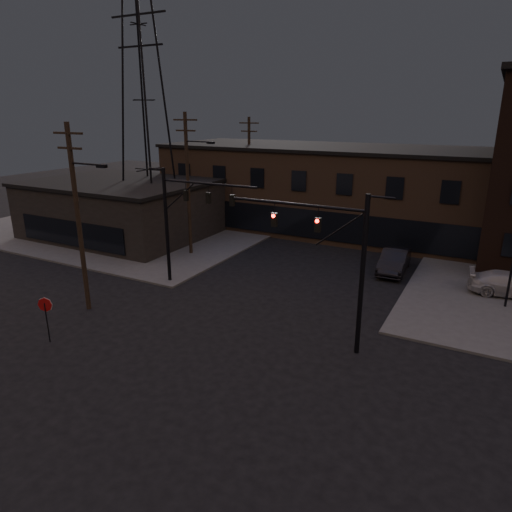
{
  "coord_description": "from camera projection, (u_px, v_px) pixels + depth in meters",
  "views": [
    {
      "loc": [
        11.62,
        -15.79,
        11.54
      ],
      "look_at": [
        -0.28,
        6.48,
        3.5
      ],
      "focal_mm": 32.0,
      "sensor_mm": 36.0,
      "label": 1
    }
  ],
  "objects": [
    {
      "name": "building_left",
      "position": [
        121.0,
        210.0,
        43.66
      ],
      "size": [
        16.0,
        12.0,
        5.0
      ],
      "primitive_type": "cube",
      "color": "black",
      "rests_on": "ground"
    },
    {
      "name": "utility_pole_near",
      "position": [
        78.0,
        215.0,
        26.13
      ],
      "size": [
        3.7,
        0.28,
        11.0
      ],
      "color": "black",
      "rests_on": "ground"
    },
    {
      "name": "utility_pole_far",
      "position": [
        249.0,
        169.0,
        47.25
      ],
      "size": [
        2.2,
        0.28,
        11.0
      ],
      "color": "black",
      "rests_on": "ground"
    },
    {
      "name": "transmission_tower",
      "position": [
        144.0,
        100.0,
        41.41
      ],
      "size": [
        7.0,
        7.0,
        25.0
      ],
      "primitive_type": null,
      "color": "black",
      "rests_on": "ground"
    },
    {
      "name": "utility_pole_mid",
      "position": [
        189.0,
        182.0,
        36.59
      ],
      "size": [
        3.7,
        0.28,
        11.5
      ],
      "color": "black",
      "rests_on": "ground"
    },
    {
      "name": "traffic_signal_far",
      "position": [
        181.0,
        214.0,
        30.21
      ],
      "size": [
        7.12,
        0.24,
        8.0
      ],
      "color": "black",
      "rests_on": "ground"
    },
    {
      "name": "sidewalk_nw",
      "position": [
        149.0,
        220.0,
        50.34
      ],
      "size": [
        30.0,
        30.0,
        0.15
      ],
      "primitive_type": "cube",
      "color": "#474744",
      "rests_on": "ground"
    },
    {
      "name": "ground",
      "position": [
        198.0,
        362.0,
        21.99
      ],
      "size": [
        140.0,
        140.0,
        0.0
      ],
      "primitive_type": "plane",
      "color": "black",
      "rests_on": "ground"
    },
    {
      "name": "parked_car_lot_b",
      "position": [
        512.0,
        285.0,
        29.29
      ],
      "size": [
        5.37,
        2.63,
        1.5
      ],
      "primitive_type": "imported",
      "rotation": [
        0.0,
        0.0,
        1.68
      ],
      "color": "#A9A8AA",
      "rests_on": "sidewalk_ne"
    },
    {
      "name": "car_crossing",
      "position": [
        394.0,
        261.0,
        34.09
      ],
      "size": [
        2.04,
        5.26,
        1.71
      ],
      "primitive_type": "imported",
      "rotation": [
        0.0,
        0.0,
        0.05
      ],
      "color": "black",
      "rests_on": "ground"
    },
    {
      "name": "building_row",
      "position": [
        363.0,
        192.0,
        44.31
      ],
      "size": [
        40.0,
        12.0,
        8.0
      ],
      "primitive_type": "cube",
      "color": "brown",
      "rests_on": "ground"
    },
    {
      "name": "traffic_signal_near",
      "position": [
        340.0,
        255.0,
        21.87
      ],
      "size": [
        7.12,
        0.24,
        8.0
      ],
      "color": "black",
      "rests_on": "ground"
    },
    {
      "name": "stop_sign",
      "position": [
        45.0,
        309.0,
        23.36
      ],
      "size": [
        0.72,
        0.33,
        2.48
      ],
      "color": "black",
      "rests_on": "ground"
    }
  ]
}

